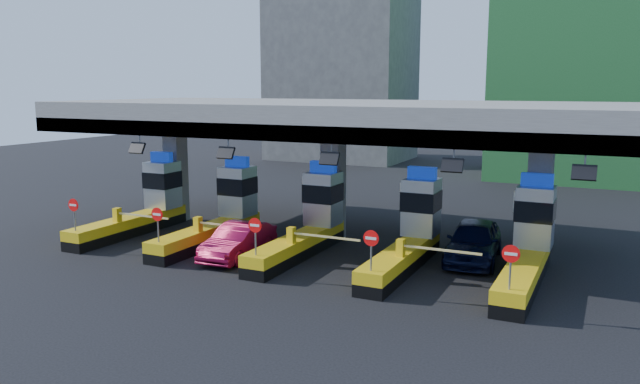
% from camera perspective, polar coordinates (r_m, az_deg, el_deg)
% --- Properties ---
extents(ground, '(120.00, 120.00, 0.00)m').
position_cam_1_polar(ground, '(29.74, -1.20, -5.51)').
color(ground, black).
rests_on(ground, ground).
extents(toll_canopy, '(28.00, 12.09, 7.00)m').
position_cam_1_polar(toll_canopy, '(31.33, 1.14, 6.65)').
color(toll_canopy, slate).
rests_on(toll_canopy, ground).
extents(toll_lane_far_left, '(4.43, 8.00, 4.16)m').
position_cam_1_polar(toll_lane_far_left, '(35.19, -15.69, -1.15)').
color(toll_lane_far_left, black).
rests_on(toll_lane_far_left, ground).
extents(toll_lane_left, '(4.43, 8.00, 4.16)m').
position_cam_1_polar(toll_lane_left, '(32.15, -8.97, -1.91)').
color(toll_lane_left, black).
rests_on(toll_lane_left, ground).
extents(toll_lane_center, '(4.43, 8.00, 4.16)m').
position_cam_1_polar(toll_lane_center, '(29.64, -0.96, -2.78)').
color(toll_lane_center, black).
rests_on(toll_lane_center, ground).
extents(toll_lane_right, '(4.43, 8.00, 4.16)m').
position_cam_1_polar(toll_lane_right, '(27.82, 8.30, -3.71)').
color(toll_lane_right, black).
rests_on(toll_lane_right, ground).
extents(toll_lane_far_right, '(4.43, 8.00, 4.16)m').
position_cam_1_polar(toll_lane_far_right, '(26.83, 18.58, -4.63)').
color(toll_lane_far_right, black).
rests_on(toll_lane_far_right, ground).
extents(bg_building_scaffold, '(18.00, 12.00, 28.00)m').
position_cam_1_polar(bg_building_scaffold, '(57.94, 25.42, 14.94)').
color(bg_building_scaffold, '#1E5926').
rests_on(bg_building_scaffold, ground).
extents(bg_building_concrete, '(14.00, 10.00, 18.00)m').
position_cam_1_polar(bg_building_concrete, '(67.25, 2.01, 10.72)').
color(bg_building_concrete, '#4C4C49').
rests_on(bg_building_concrete, ground).
extents(van, '(2.66, 5.61, 1.85)m').
position_cam_1_polar(van, '(28.87, 13.87, -4.36)').
color(van, black).
rests_on(van, ground).
extents(red_car, '(1.97, 4.86, 1.57)m').
position_cam_1_polar(red_car, '(28.86, -7.47, -4.46)').
color(red_car, maroon).
rests_on(red_car, ground).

